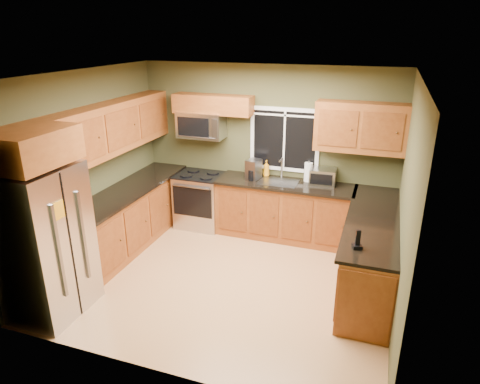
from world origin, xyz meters
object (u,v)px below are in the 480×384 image
Objects in this scene: refrigerator at (46,243)px; range at (200,200)px; microwave at (201,125)px; soap_bottle_a at (266,168)px; soap_bottle_c at (249,171)px; coffee_maker at (253,170)px; cordless_phone at (357,243)px; paper_towel_roll at (308,172)px; kettle at (252,169)px; toaster_oven at (323,177)px.

refrigerator is 2.89m from range.
microwave reaches higher than soap_bottle_a.
soap_bottle_c is (1.49, 2.96, 0.12)m from refrigerator.
coffee_maker reaches higher than cordless_phone.
microwave reaches higher than refrigerator.
paper_towel_roll is at bearing -1.66° from soap_bottle_a.
soap_bottle_c is (-0.98, -0.02, -0.07)m from paper_towel_roll.
range is 3.30m from cordless_phone.
refrigerator is 11.80× the size of soap_bottle_c.
kettle is at bearing 133.00° from cordless_phone.
paper_towel_roll is (0.92, 0.05, 0.03)m from kettle.
toaster_oven is 0.25m from paper_towel_roll.
cordless_phone is (1.84, -1.97, -0.06)m from kettle.
coffee_maker reaches higher than soap_bottle_a.
range is at bearing 76.03° from refrigerator.
toaster_oven is 1.28× the size of coffee_maker.
toaster_oven is 1.50× the size of kettle.
cordless_phone is at bearing -46.60° from soap_bottle_c.
refrigerator is 3.98m from toaster_oven.
coffee_maker reaches higher than range.
microwave is 2.80× the size of kettle.
toaster_oven is 0.93m from soap_bottle_a.
range is at bearing -169.56° from kettle.
soap_bottle_c reaches higher than range.
soap_bottle_c is at bearing 128.57° from coffee_maker.
coffee_maker is 1.43× the size of cordless_phone.
soap_bottle_c is (0.80, 0.06, -0.71)m from microwave.
kettle reaches higher than toaster_oven.
soap_bottle_a is (1.09, 0.09, -0.66)m from microwave.
toaster_oven is at bearing -5.14° from soap_bottle_a.
range is 6.15× the size of soap_bottle_c.
cordless_phone is at bearing -33.94° from range.
range is 2.31× the size of toaster_oven.
soap_bottle_c is at bearing 63.30° from refrigerator.
paper_towel_roll is 1.50× the size of cordless_phone.
soap_bottle_c is (-1.21, 0.04, -0.05)m from toaster_oven.
toaster_oven is at bearing -0.55° from kettle.
range is at bearing -168.03° from soap_bottle_a.
paper_towel_roll reaches higher than toaster_oven.
soap_bottle_a is (-0.69, 0.02, -0.02)m from paper_towel_roll.
refrigerator is 3.87m from paper_towel_roll.
toaster_oven is 1.22m from soap_bottle_c.
refrigerator is 8.16× the size of cordless_phone.
toaster_oven is at bearing 109.23° from cordless_phone.
toaster_oven is 1.23× the size of paper_towel_roll.
cordless_phone is at bearing -47.00° from kettle.
microwave is 1.07m from soap_bottle_c.
range is at bearing -173.24° from paper_towel_roll.
coffee_maker reaches higher than kettle.
refrigerator is 3.32m from kettle.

